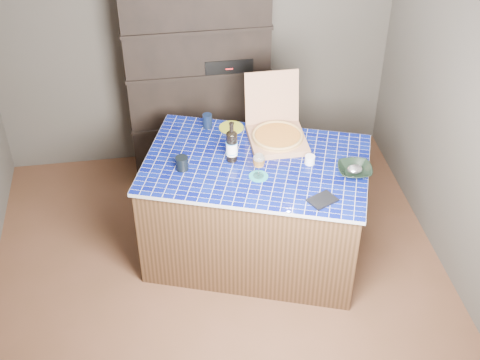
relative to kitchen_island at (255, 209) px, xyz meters
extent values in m
plane|color=brown|center=(-0.31, -0.30, -0.45)|extent=(3.50, 3.50, 0.00)
plane|color=#48443E|center=(-0.31, 1.45, 0.80)|extent=(3.50, 0.00, 3.50)
plane|color=#48443E|center=(1.44, -0.30, 0.80)|extent=(0.00, 3.50, 3.50)
cube|color=black|center=(-0.31, 1.23, 0.45)|extent=(1.20, 0.40, 1.80)
cube|color=black|center=(-0.06, 1.18, 0.68)|extent=(0.40, 0.32, 0.12)
cube|color=#4E321E|center=(0.00, 0.00, -0.02)|extent=(1.82, 1.45, 0.86)
cube|color=#050B50|center=(0.00, 0.00, 0.43)|extent=(1.87, 1.50, 0.03)
cube|color=#A67755|center=(0.20, 0.23, 0.47)|extent=(0.42, 0.42, 0.05)
cube|color=#A67755|center=(0.20, 0.48, 0.69)|extent=(0.42, 0.10, 0.41)
cylinder|color=#B08649|center=(0.20, 0.23, 0.50)|extent=(0.39, 0.39, 0.01)
cylinder|color=maroon|center=(0.20, 0.23, 0.51)|extent=(0.34, 0.34, 0.01)
torus|color=#B08649|center=(0.20, 0.23, 0.51)|extent=(0.39, 0.39, 0.02)
cylinder|color=black|center=(-0.17, 0.06, 0.56)|extent=(0.08, 0.08, 0.23)
ellipsoid|color=black|center=(-0.17, 0.06, 0.67)|extent=(0.08, 0.08, 0.04)
cylinder|color=black|center=(-0.17, 0.06, 0.72)|extent=(0.03, 0.03, 0.09)
cylinder|color=white|center=(-0.17, 0.06, 0.55)|extent=(0.08, 0.08, 0.10)
cylinder|color=#4092DB|center=(-0.17, 0.06, 0.51)|extent=(0.09, 0.09, 0.01)
cylinder|color=#4092DB|center=(-0.17, 0.06, 0.60)|extent=(0.09, 0.09, 0.01)
cylinder|color=teal|center=(-0.01, -0.17, 0.45)|extent=(0.14, 0.14, 0.01)
cylinder|color=white|center=(-0.01, -0.17, 0.45)|extent=(0.08, 0.08, 0.01)
cylinder|color=white|center=(-0.01, -0.17, 0.50)|extent=(0.01, 0.01, 0.08)
ellipsoid|color=white|center=(-0.01, -0.17, 0.59)|extent=(0.09, 0.09, 0.12)
cylinder|color=orange|center=(-0.01, -0.17, 0.58)|extent=(0.07, 0.07, 0.05)
cylinder|color=white|center=(-0.01, -0.17, 0.61)|extent=(0.07, 0.07, 0.02)
cylinder|color=black|center=(-0.54, 0.01, 0.49)|extent=(0.09, 0.09, 0.10)
cube|color=black|center=(0.37, -0.49, 0.45)|extent=(0.22, 0.20, 0.01)
imported|color=black|center=(0.67, -0.23, 0.47)|extent=(0.27, 0.27, 0.06)
ellipsoid|color=silver|center=(0.67, -0.23, 0.48)|extent=(0.11, 0.09, 0.05)
cylinder|color=white|center=(0.38, -0.06, 0.48)|extent=(0.07, 0.07, 0.06)
cylinder|color=black|center=(-0.30, 0.52, 0.50)|extent=(0.07, 0.07, 0.11)
cylinder|color=#99A022|center=(-0.12, 0.48, 0.45)|extent=(0.19, 0.19, 0.01)
camera|label=1|loc=(-0.69, -3.84, 3.34)|focal=50.00mm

